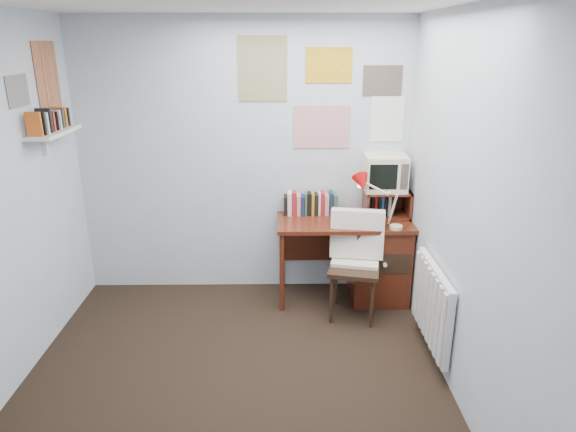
{
  "coord_description": "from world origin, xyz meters",
  "views": [
    {
      "loc": [
        0.34,
        -2.83,
        2.29
      ],
      "look_at": [
        0.39,
        0.97,
        0.98
      ],
      "focal_mm": 32.0,
      "sensor_mm": 36.0,
      "label": 1
    }
  ],
  "objects_px": {
    "desk_lamp": "(397,207)",
    "crt_tv": "(385,171)",
    "radiator": "(432,305)",
    "tv_riser": "(386,203)",
    "desk": "(373,257)",
    "desk_chair": "(354,269)",
    "wall_shelf": "(53,132)"
  },
  "relations": [
    {
      "from": "desk_lamp",
      "to": "crt_tv",
      "type": "height_order",
      "value": "crt_tv"
    },
    {
      "from": "crt_tv",
      "to": "radiator",
      "type": "relative_size",
      "value": 0.45
    },
    {
      "from": "tv_riser",
      "to": "desk_lamp",
      "type": "bearing_deg",
      "value": -85.81
    },
    {
      "from": "desk_lamp",
      "to": "crt_tv",
      "type": "relative_size",
      "value": 1.1
    },
    {
      "from": "radiator",
      "to": "crt_tv",
      "type": "bearing_deg",
      "value": 100.63
    },
    {
      "from": "desk_lamp",
      "to": "radiator",
      "type": "bearing_deg",
      "value": -62.54
    },
    {
      "from": "desk",
      "to": "crt_tv",
      "type": "xyz_separation_m",
      "value": [
        0.09,
        0.13,
        0.78
      ]
    },
    {
      "from": "desk_chair",
      "to": "crt_tv",
      "type": "bearing_deg",
      "value": 69.81
    },
    {
      "from": "desk",
      "to": "crt_tv",
      "type": "bearing_deg",
      "value": 55.48
    },
    {
      "from": "tv_riser",
      "to": "radiator",
      "type": "bearing_deg",
      "value": -80.72
    },
    {
      "from": "desk",
      "to": "radiator",
      "type": "xyz_separation_m",
      "value": [
        0.29,
        -0.93,
        0.01
      ]
    },
    {
      "from": "desk_chair",
      "to": "wall_shelf",
      "type": "relative_size",
      "value": 1.44
    },
    {
      "from": "desk_lamp",
      "to": "tv_riser",
      "type": "bearing_deg",
      "value": 110.04
    },
    {
      "from": "desk_chair",
      "to": "radiator",
      "type": "bearing_deg",
      "value": -36.52
    },
    {
      "from": "desk",
      "to": "crt_tv",
      "type": "distance_m",
      "value": 0.79
    },
    {
      "from": "desk",
      "to": "desk_lamp",
      "type": "xyz_separation_m",
      "value": [
        0.14,
        -0.22,
        0.55
      ]
    },
    {
      "from": "desk_chair",
      "to": "radiator",
      "type": "height_order",
      "value": "desk_chair"
    },
    {
      "from": "desk_lamp",
      "to": "radiator",
      "type": "relative_size",
      "value": 0.5
    },
    {
      "from": "tv_riser",
      "to": "desk",
      "type": "bearing_deg",
      "value": -137.04
    },
    {
      "from": "desk",
      "to": "tv_riser",
      "type": "bearing_deg",
      "value": 42.96
    },
    {
      "from": "desk_chair",
      "to": "crt_tv",
      "type": "relative_size",
      "value": 2.45
    },
    {
      "from": "desk_chair",
      "to": "radiator",
      "type": "distance_m",
      "value": 0.77
    },
    {
      "from": "desk_chair",
      "to": "desk_lamp",
      "type": "relative_size",
      "value": 2.23
    },
    {
      "from": "desk",
      "to": "tv_riser",
      "type": "distance_m",
      "value": 0.51
    },
    {
      "from": "tv_riser",
      "to": "wall_shelf",
      "type": "xyz_separation_m",
      "value": [
        -2.69,
        -0.49,
        0.74
      ]
    },
    {
      "from": "crt_tv",
      "to": "tv_riser",
      "type": "bearing_deg",
      "value": -34.67
    },
    {
      "from": "desk_chair",
      "to": "tv_riser",
      "type": "height_order",
      "value": "tv_riser"
    },
    {
      "from": "desk",
      "to": "wall_shelf",
      "type": "xyz_separation_m",
      "value": [
        -2.57,
        -0.38,
        1.21
      ]
    },
    {
      "from": "tv_riser",
      "to": "wall_shelf",
      "type": "relative_size",
      "value": 0.65
    },
    {
      "from": "radiator",
      "to": "desk_lamp",
      "type": "bearing_deg",
      "value": 101.61
    },
    {
      "from": "radiator",
      "to": "wall_shelf",
      "type": "height_order",
      "value": "wall_shelf"
    },
    {
      "from": "radiator",
      "to": "tv_riser",
      "type": "bearing_deg",
      "value": 99.28
    }
  ]
}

